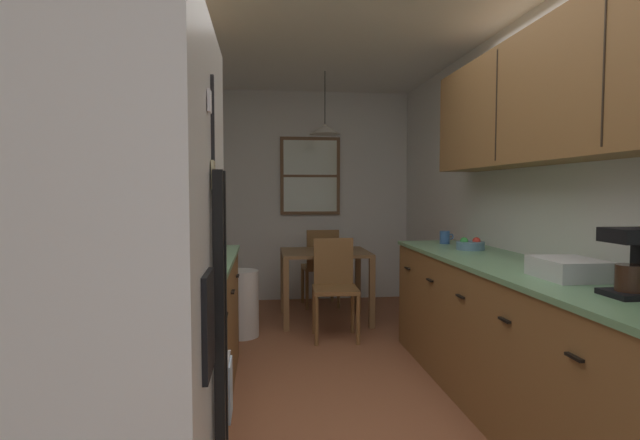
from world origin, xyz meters
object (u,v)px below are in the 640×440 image
(trash_bin, at_px, (241,304))
(storage_canister, at_px, (163,258))
(refrigerator, at_px, (71,381))
(stove_range, at_px, (134,416))
(fruit_bowl, at_px, (470,245))
(table_serving_bowl, at_px, (323,247))
(dining_table, at_px, (325,262))
(dining_chair_near, at_px, (335,283))
(microwave_over_range, at_px, (94,89))
(dish_rack, at_px, (569,269))
(dining_chair_far, at_px, (321,264))
(mug_by_coffeemaker, at_px, (445,237))

(trash_bin, distance_m, storage_canister, 2.13)
(refrigerator, distance_m, trash_bin, 3.39)
(trash_bin, bearing_deg, stove_range, -96.39)
(fruit_bowl, xyz_separation_m, table_serving_bowl, (-0.92, 1.58, -0.19))
(dining_table, bearing_deg, dining_chair_near, -88.49)
(microwave_over_range, distance_m, trash_bin, 3.01)
(dining_chair_near, bearing_deg, trash_bin, 173.01)
(dining_table, height_order, dish_rack, dish_rack)
(dining_chair_near, xyz_separation_m, dining_chair_far, (0.02, 1.19, 0.00))
(trash_bin, relative_size, storage_canister, 3.10)
(dining_chair_far, height_order, mug_by_coffeemaker, mug_by_coffeemaker)
(dining_chair_near, relative_size, dining_chair_far, 1.00)
(dining_chair_near, bearing_deg, dining_table, 91.51)
(fruit_bowl, bearing_deg, dish_rack, -91.13)
(dining_table, xyz_separation_m, dining_chair_near, (0.02, -0.59, -0.10))
(microwave_over_range, height_order, storage_canister, microwave_over_range)
(dining_chair_near, bearing_deg, mug_by_coffeemaker, -29.20)
(dish_rack, bearing_deg, microwave_over_range, -170.14)
(dining_chair_far, bearing_deg, fruit_bowl, -67.36)
(stove_range, bearing_deg, dish_rack, 10.41)
(refrigerator, bearing_deg, dining_chair_near, 71.00)
(fruit_bowl, bearing_deg, table_serving_bowl, 120.37)
(dining_chair_far, relative_size, trash_bin, 1.47)
(storage_canister, distance_m, mug_by_coffeemaker, 2.45)
(dish_rack, bearing_deg, dining_chair_far, 104.32)
(dining_chair_far, relative_size, table_serving_bowl, 5.11)
(stove_range, height_order, dining_table, stove_range)
(refrigerator, relative_size, microwave_over_range, 2.75)
(stove_range, height_order, mug_by_coffeemaker, stove_range)
(fruit_bowl, bearing_deg, refrigerator, -130.96)
(refrigerator, height_order, mug_by_coffeemaker, refrigerator)
(storage_canister, bearing_deg, table_serving_bowl, 66.30)
(refrigerator, xyz_separation_m, dining_table, (1.09, 3.82, -0.27))
(stove_range, xyz_separation_m, dining_chair_near, (1.15, 2.52, 0.03))
(refrigerator, distance_m, dining_table, 3.98)
(refrigerator, height_order, microwave_over_range, microwave_over_range)
(refrigerator, bearing_deg, dining_chair_far, 75.69)
(dining_table, bearing_deg, dining_chair_far, 86.99)
(trash_bin, bearing_deg, dining_chair_far, 51.36)
(fruit_bowl, bearing_deg, trash_bin, 149.70)
(fruit_bowl, distance_m, dish_rack, 1.24)
(storage_canister, bearing_deg, dining_chair_near, 58.61)
(dining_chair_far, xyz_separation_m, dish_rack, (0.85, -3.34, 0.45))
(refrigerator, relative_size, fruit_bowl, 8.45)
(refrigerator, height_order, dish_rack, refrigerator)
(dining_table, bearing_deg, stove_range, -109.92)
(refrigerator, relative_size, dining_chair_far, 1.95)
(dining_chair_near, height_order, table_serving_bowl, dining_chair_near)
(mug_by_coffeemaker, bearing_deg, trash_bin, 161.12)
(dining_chair_far, relative_size, storage_canister, 4.57)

